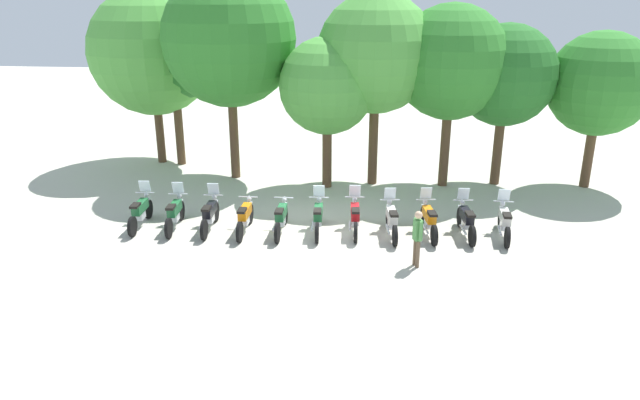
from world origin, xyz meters
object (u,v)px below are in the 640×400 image
(motorcycle_2, at_px, (210,214))
(motorcycle_4, at_px, (281,218))
(person_0, at_px, (417,235))
(tree_6, at_px, (505,76))
(motorcycle_3, at_px, (245,217))
(motorcycle_7, at_px, (392,220))
(motorcycle_0, at_px, (140,211))
(motorcycle_5, at_px, (318,217))
(motorcycle_1, at_px, (175,213))
(tree_3, at_px, (327,86))
(tree_1, at_px, (173,53))
(tree_4, at_px, (376,54))
(motorcycle_9, at_px, (466,220))
(motorcycle_6, at_px, (355,216))
(tree_0, at_px, (152,52))
(tree_2, at_px, (229,39))
(motorcycle_10, at_px, (504,221))
(motorcycle_8, at_px, (429,219))
(tree_5, at_px, (451,63))
(tree_7, at_px, (600,84))

(motorcycle_2, bearing_deg, motorcycle_4, -93.03)
(person_0, height_order, tree_6, tree_6)
(motorcycle_3, xyz_separation_m, motorcycle_7, (4.57, 0.23, 0.01))
(motorcycle_0, bearing_deg, motorcycle_5, -92.33)
(motorcycle_1, bearing_deg, tree_6, -66.92)
(motorcycle_3, relative_size, motorcycle_5, 1.00)
(motorcycle_2, distance_m, tree_3, 6.68)
(tree_1, relative_size, tree_4, 0.94)
(motorcycle_9, height_order, person_0, person_0)
(motorcycle_6, relative_size, tree_1, 0.32)
(motorcycle_1, distance_m, tree_6, 12.96)
(motorcycle_6, bearing_deg, motorcycle_9, -93.36)
(motorcycle_7, relative_size, tree_1, 0.32)
(motorcycle_4, distance_m, tree_4, 7.52)
(motorcycle_6, xyz_separation_m, tree_1, (-8.00, 6.94, 4.24))
(tree_0, relative_size, tree_2, 0.92)
(motorcycle_2, height_order, motorcycle_10, same)
(motorcycle_9, height_order, tree_3, tree_3)
(motorcycle_2, relative_size, motorcycle_6, 1.00)
(motorcycle_9, bearing_deg, motorcycle_4, 87.63)
(motorcycle_8, bearing_deg, tree_2, 46.12)
(motorcycle_2, distance_m, motorcycle_8, 6.87)
(motorcycle_8, bearing_deg, motorcycle_9, -94.75)
(tree_3, relative_size, tree_5, 0.83)
(motorcycle_5, relative_size, motorcycle_6, 1.00)
(motorcycle_5, distance_m, tree_1, 10.74)
(tree_5, bearing_deg, motorcycle_6, -121.63)
(motorcycle_1, bearing_deg, motorcycle_7, -93.71)
(motorcycle_4, bearing_deg, tree_0, 40.84)
(motorcycle_10, distance_m, tree_7, 7.64)
(motorcycle_10, relative_size, tree_5, 0.32)
(tree_7, bearing_deg, motorcycle_3, -153.78)
(tree_6, distance_m, tree_7, 3.43)
(person_0, height_order, tree_7, tree_7)
(tree_0, relative_size, tree_1, 1.09)
(motorcycle_4, height_order, motorcycle_6, motorcycle_6)
(motorcycle_1, height_order, motorcycle_8, same)
(person_0, bearing_deg, tree_2, -70.07)
(tree_0, bearing_deg, motorcycle_3, -53.69)
(motorcycle_1, height_order, tree_6, tree_6)
(person_0, bearing_deg, motorcycle_7, -95.20)
(motorcycle_5, bearing_deg, tree_5, -42.93)
(tree_2, distance_m, tree_4, 5.59)
(motorcycle_6, height_order, motorcycle_8, same)
(tree_7, bearing_deg, motorcycle_9, -133.48)
(motorcycle_8, distance_m, tree_4, 7.03)
(motorcycle_3, height_order, tree_2, tree_2)
(motorcycle_4, height_order, tree_1, tree_1)
(motorcycle_1, relative_size, tree_5, 0.32)
(tree_0, height_order, tree_6, tree_0)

